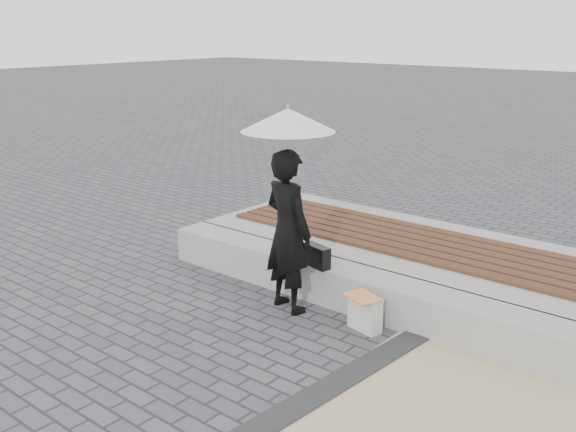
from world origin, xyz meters
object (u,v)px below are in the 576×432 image
object	(u,v)px
seating_ledge	(354,288)
handbag	(317,256)
parasol	(288,120)
canvas_tote	(365,313)
woman	(288,231)

from	to	relation	value
seating_ledge	handbag	xyz separation A→B (m)	(-0.37, -0.16, 0.32)
seating_ledge	parasol	distance (m)	1.89
parasol	seating_ledge	bearing A→B (deg)	43.83
parasol	canvas_tote	size ratio (longest dim) A/B	3.31
parasol	handbag	world-z (taller)	parasol
seating_ledge	woman	bearing A→B (deg)	-136.17
seating_ledge	handbag	bearing A→B (deg)	-156.51
parasol	woman	bearing A→B (deg)	0.00
seating_ledge	handbag	world-z (taller)	handbag
woman	handbag	size ratio (longest dim) A/B	5.10
parasol	canvas_tote	bearing A→B (deg)	5.07
seating_ledge	parasol	size ratio (longest dim) A/B	4.25
woman	handbag	distance (m)	0.47
woman	canvas_tote	size ratio (longest dim) A/B	4.73
parasol	canvas_tote	xyz separation A→B (m)	(0.90, 0.08, -1.79)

